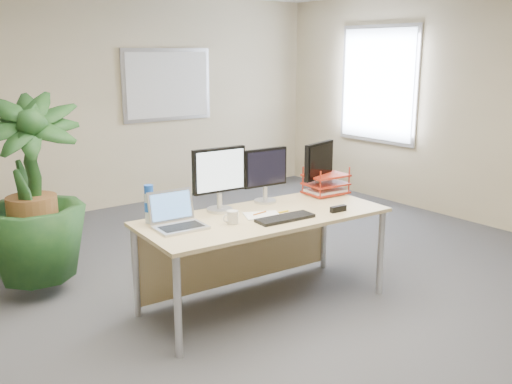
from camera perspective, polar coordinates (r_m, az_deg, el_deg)
floor at (r=4.31m, az=3.65°, el=-13.62°), size 8.00×8.00×0.00m
back_wall at (r=7.35m, az=-17.25°, el=8.33°), size 7.00×0.04×2.70m
whiteboard at (r=7.80m, az=-8.85°, el=10.55°), size 1.30×0.04×0.95m
window at (r=7.92m, az=12.10°, el=10.46°), size 0.04×1.30×1.55m
desk at (r=4.56m, az=0.01°, el=-3.89°), size 2.01×0.95×0.75m
floor_plant at (r=4.99m, az=-21.48°, el=-1.46°), size 1.09×1.09×1.50m
monitor_left at (r=4.48m, az=-3.70°, el=1.69°), size 0.46×0.21×0.51m
monitor_right at (r=4.74m, az=0.93°, el=2.05°), size 0.41×0.19×0.46m
monitor_dark at (r=5.04m, az=6.33°, el=2.73°), size 0.41×0.19×0.46m
laptop at (r=4.16m, az=-7.93°, el=-2.64°), size 0.37×0.33×0.25m
keyboard at (r=4.31m, az=2.93°, el=-2.62°), size 0.47×0.18×0.03m
coffee_mug at (r=4.20m, az=-2.39°, el=-2.53°), size 0.12×0.09×0.10m
spiral_notebook at (r=4.39m, az=0.64°, el=-2.36°), size 0.33×0.29×0.01m
orange_pen at (r=4.42m, az=0.37°, el=-2.12°), size 0.14×0.03×0.01m
yellow_highlighter at (r=4.49m, az=2.71°, el=-1.98°), size 0.11×0.02×0.01m
water_bottle at (r=4.27m, az=-10.61°, el=-1.27°), size 0.07×0.07×0.29m
letter_tray at (r=5.09m, az=6.99°, el=0.66°), size 0.38×0.30×0.17m
stapler at (r=4.55m, az=8.22°, el=-1.68°), size 0.15×0.05×0.05m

